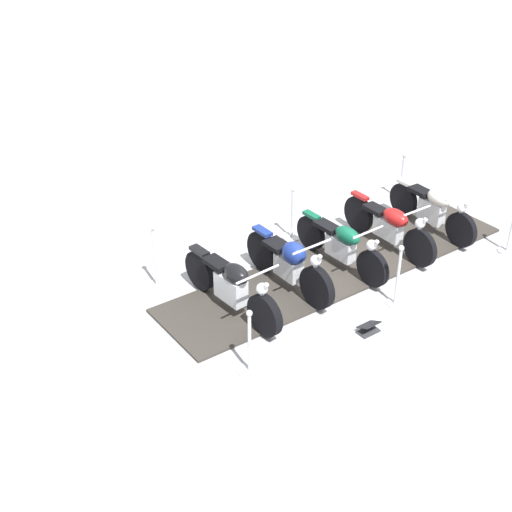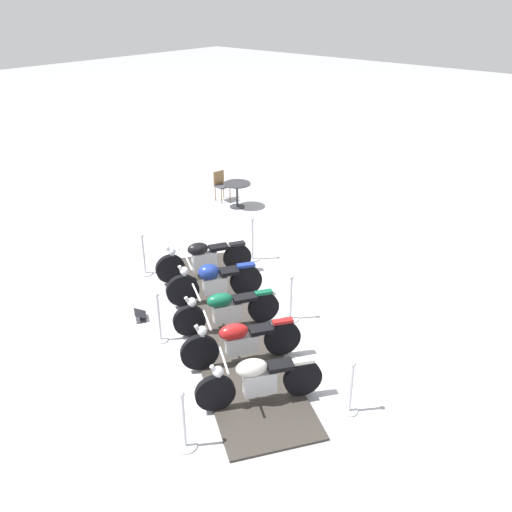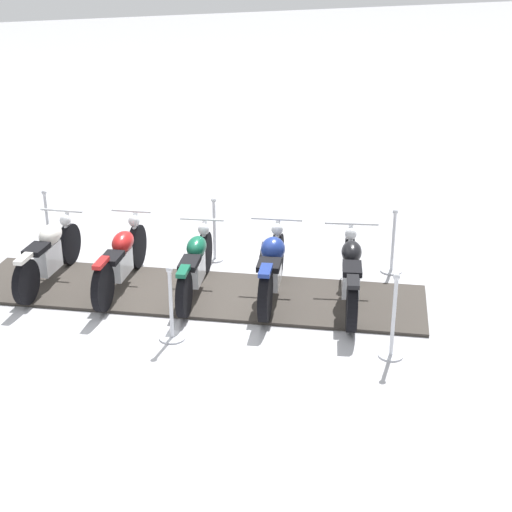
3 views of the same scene
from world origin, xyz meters
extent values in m
plane|color=#B2B2B7|center=(0.00, 0.00, 0.00)|extent=(80.00, 80.00, 0.00)
cube|color=#38332D|center=(0.00, 0.00, 0.02)|extent=(4.95, 6.52, 0.05)
cylinder|color=black|center=(-0.51, -2.30, 0.39)|extent=(0.66, 0.44, 0.68)
cylinder|color=black|center=(-1.94, -1.52, 0.39)|extent=(0.66, 0.44, 0.68)
cube|color=silver|center=(-1.22, -1.91, 0.45)|extent=(0.62, 0.49, 0.43)
ellipsoid|color=black|center=(-1.10, -1.98, 0.79)|extent=(0.57, 0.49, 0.29)
cube|color=black|center=(-1.54, -1.74, 0.74)|extent=(0.52, 0.44, 0.08)
cube|color=black|center=(-1.94, -1.52, 0.75)|extent=(0.40, 0.32, 0.06)
cylinder|color=silver|center=(-0.58, -2.26, 0.67)|extent=(0.30, 0.21, 0.58)
cylinder|color=silver|center=(-0.65, -2.22, 1.02)|extent=(0.41, 0.71, 0.04)
sphere|color=silver|center=(-0.56, -2.27, 0.82)|extent=(0.18, 0.18, 0.18)
cylinder|color=black|center=(-0.01, -1.33, 0.40)|extent=(0.67, 0.48, 0.71)
cylinder|color=black|center=(-1.22, -0.59, 0.40)|extent=(0.67, 0.48, 0.71)
cube|color=silver|center=(-0.61, -0.96, 0.42)|extent=(0.56, 0.47, 0.36)
ellipsoid|color=navy|center=(-0.50, -1.02, 0.76)|extent=(0.57, 0.54, 0.35)
cube|color=black|center=(-0.89, -0.79, 0.70)|extent=(0.51, 0.48, 0.08)
cube|color=navy|center=(-1.22, -0.59, 0.79)|extent=(0.42, 0.34, 0.06)
cylinder|color=silver|center=(-0.07, -1.28, 0.70)|extent=(0.29, 0.22, 0.61)
cylinder|color=silver|center=(-0.14, -1.24, 1.07)|extent=(0.43, 0.67, 0.04)
sphere|color=silver|center=(-0.06, -1.29, 0.87)|extent=(0.18, 0.18, 0.18)
cylinder|color=black|center=(0.66, -0.39, 0.37)|extent=(0.61, 0.43, 0.65)
cylinder|color=black|center=(-0.66, 0.39, 0.37)|extent=(0.61, 0.43, 0.65)
cube|color=silver|center=(0.00, 0.00, 0.41)|extent=(0.59, 0.46, 0.37)
ellipsoid|color=#0F5138|center=(0.12, -0.07, 0.71)|extent=(0.60, 0.51, 0.28)
cube|color=black|center=(-0.32, 0.19, 0.67)|extent=(0.54, 0.46, 0.08)
cube|color=#0F5138|center=(-0.66, 0.39, 0.72)|extent=(0.37, 0.30, 0.06)
cylinder|color=silver|center=(0.59, -0.35, 0.64)|extent=(0.31, 0.22, 0.55)
cylinder|color=silver|center=(0.51, -0.31, 0.98)|extent=(0.37, 0.60, 0.04)
sphere|color=silver|center=(0.60, -0.36, 0.78)|extent=(0.18, 0.18, 0.18)
cylinder|color=black|center=(1.26, 0.53, 0.39)|extent=(0.64, 0.46, 0.69)
cylinder|color=black|center=(-0.04, 1.38, 0.39)|extent=(0.64, 0.46, 0.69)
cube|color=silver|center=(0.61, 0.96, 0.41)|extent=(0.60, 0.48, 0.35)
ellipsoid|color=#AD1919|center=(0.74, 0.88, 0.72)|extent=(0.62, 0.54, 0.30)
cube|color=black|center=(0.31, 1.15, 0.67)|extent=(0.51, 0.46, 0.08)
cube|color=#AD1919|center=(-0.04, 1.38, 0.77)|extent=(0.39, 0.31, 0.06)
cylinder|color=silver|center=(1.19, 0.58, 0.69)|extent=(0.30, 0.23, 0.59)
cylinder|color=silver|center=(1.12, 0.62, 1.04)|extent=(0.37, 0.54, 0.04)
sphere|color=silver|center=(1.21, 0.57, 0.84)|extent=(0.18, 0.18, 0.18)
cylinder|color=black|center=(1.83, 1.49, 0.38)|extent=(0.60, 0.46, 0.66)
cylinder|color=black|center=(0.61, 2.33, 0.38)|extent=(0.60, 0.46, 0.66)
cube|color=silver|center=(1.22, 1.91, 0.43)|extent=(0.56, 0.47, 0.41)
ellipsoid|color=silver|center=(1.33, 1.84, 0.77)|extent=(0.60, 0.54, 0.30)
cube|color=black|center=(0.94, 2.11, 0.72)|extent=(0.50, 0.46, 0.08)
cube|color=silver|center=(0.61, 2.33, 0.74)|extent=(0.37, 0.31, 0.06)
cylinder|color=silver|center=(1.77, 1.54, 0.66)|extent=(0.29, 0.23, 0.56)
cylinder|color=silver|center=(1.70, 1.58, 1.00)|extent=(0.42, 0.58, 0.04)
sphere|color=silver|center=(1.78, 1.53, 0.80)|extent=(0.18, 0.18, 0.18)
cylinder|color=silver|center=(-0.41, -3.14, 0.01)|extent=(0.35, 0.35, 0.03)
cylinder|color=silver|center=(-0.41, -3.14, 0.50)|extent=(0.05, 0.05, 0.94)
sphere|color=silver|center=(-0.41, -3.14, 1.00)|extent=(0.09, 0.09, 0.09)
cylinder|color=silver|center=(-2.68, -1.69, 0.01)|extent=(0.32, 0.32, 0.03)
cylinder|color=silver|center=(-2.68, -1.69, 0.55)|extent=(0.05, 0.05, 1.05)
sphere|color=silver|center=(-2.68, -1.69, 1.11)|extent=(0.09, 0.09, 0.09)
cylinder|color=silver|center=(0.41, 3.14, 0.01)|extent=(0.28, 0.28, 0.03)
cylinder|color=silver|center=(0.41, 3.14, 0.48)|extent=(0.05, 0.05, 0.90)
sphere|color=silver|center=(0.41, 3.14, 0.96)|extent=(0.09, 0.09, 0.09)
cylinder|color=silver|center=(2.68, 1.69, 0.01)|extent=(0.34, 0.34, 0.03)
cylinder|color=silver|center=(2.68, 1.69, 0.50)|extent=(0.05, 0.05, 0.95)
sphere|color=silver|center=(2.68, 1.69, 1.01)|extent=(0.09, 0.09, 0.09)
cylinder|color=silver|center=(1.14, -0.73, 0.01)|extent=(0.28, 0.28, 0.03)
cylinder|color=silver|center=(1.14, -0.73, 0.51)|extent=(0.05, 0.05, 0.98)
sphere|color=silver|center=(1.14, -0.73, 1.04)|extent=(0.09, 0.09, 0.09)
cylinder|color=silver|center=(-1.14, 0.73, 0.01)|extent=(0.35, 0.35, 0.03)
cylinder|color=silver|center=(-1.14, 0.73, 0.49)|extent=(0.05, 0.05, 0.94)
sphere|color=silver|center=(-1.14, 0.73, 1.00)|extent=(0.09, 0.09, 0.09)
cube|color=#333338|center=(0.92, -1.63, 0.01)|extent=(0.35, 0.40, 0.02)
cube|color=black|center=(0.92, -1.63, 0.14)|extent=(0.37, 0.39, 0.13)
cylinder|color=#2D2D33|center=(-5.10, -4.46, 0.01)|extent=(0.47, 0.47, 0.02)
cylinder|color=#2D2D33|center=(-5.10, -4.46, 0.39)|extent=(0.07, 0.07, 0.73)
cylinder|color=#2D2D33|center=(-5.10, -4.46, 0.77)|extent=(0.85, 0.85, 0.03)
cylinder|color=olive|center=(-5.35, -5.01, 0.23)|extent=(0.03, 0.03, 0.47)
cylinder|color=olive|center=(-5.01, -5.06, 0.23)|extent=(0.03, 0.03, 0.47)
cylinder|color=olive|center=(-5.40, -5.34, 0.23)|extent=(0.03, 0.03, 0.47)
cylinder|color=olive|center=(-5.06, -5.39, 0.23)|extent=(0.03, 0.03, 0.47)
cube|color=#3F3F47|center=(-5.20, -5.20, 0.49)|extent=(0.45, 0.45, 0.04)
cube|color=olive|center=(-5.23, -5.38, 0.73)|extent=(0.40, 0.09, 0.44)
camera|label=1|loc=(2.51, -10.18, 6.44)|focal=49.06mm
camera|label=2|loc=(6.54, 6.47, 6.27)|focal=38.11mm
camera|label=3|loc=(-9.87, 3.28, 4.99)|focal=54.23mm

